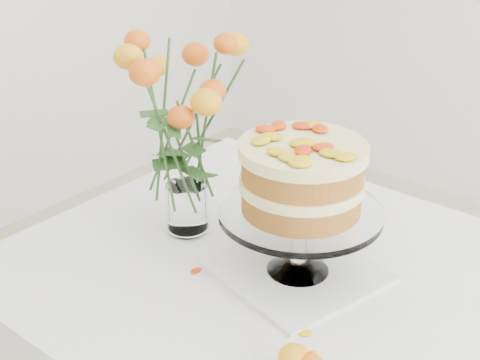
% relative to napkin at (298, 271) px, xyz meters
% --- Properties ---
extents(table, '(1.43, 0.93, 0.76)m').
position_rel_napkin_xyz_m(table, '(0.14, -0.01, -0.09)').
color(table, tan).
rests_on(table, ground).
extents(napkin, '(0.35, 0.35, 0.01)m').
position_rel_napkin_xyz_m(napkin, '(0.00, 0.00, 0.00)').
color(napkin, white).
rests_on(napkin, table).
extents(cake_stand, '(0.32, 0.32, 0.28)m').
position_rel_napkin_xyz_m(cake_stand, '(-0.00, 0.00, 0.19)').
color(cake_stand, white).
rests_on(cake_stand, napkin).
extents(rose_vase, '(0.39, 0.39, 0.46)m').
position_rel_napkin_xyz_m(rose_vase, '(-0.28, -0.02, 0.26)').
color(rose_vase, white).
rests_on(rose_vase, table).
extents(loose_rose_near, '(0.10, 0.05, 0.05)m').
position_rel_napkin_xyz_m(loose_rose_near, '(0.16, -0.23, 0.02)').
color(loose_rose_near, yellow).
rests_on(loose_rose_near, table).
extents(stray_petal_a, '(0.03, 0.02, 0.00)m').
position_rel_napkin_xyz_m(stray_petal_a, '(0.02, -0.11, -0.00)').
color(stray_petal_a, '#DEBE0E').
rests_on(stray_petal_a, table).
extents(stray_petal_b, '(0.03, 0.02, 0.00)m').
position_rel_napkin_xyz_m(stray_petal_b, '(0.12, -0.15, -0.00)').
color(stray_petal_b, '#DEBE0E').
rests_on(stray_petal_b, table).
extents(stray_petal_c, '(0.03, 0.02, 0.00)m').
position_rel_napkin_xyz_m(stray_petal_c, '(0.16, -0.19, -0.00)').
color(stray_petal_c, '#DEBE0E').
rests_on(stray_petal_c, table).
extents(stray_petal_d, '(0.03, 0.02, 0.00)m').
position_rel_napkin_xyz_m(stray_petal_d, '(-0.12, -0.06, -0.00)').
color(stray_petal_d, '#DEBE0E').
rests_on(stray_petal_d, table).
extents(stray_petal_e, '(0.03, 0.02, 0.00)m').
position_rel_napkin_xyz_m(stray_petal_e, '(-0.16, -0.13, -0.00)').
color(stray_petal_e, '#DEBE0E').
rests_on(stray_petal_e, table).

